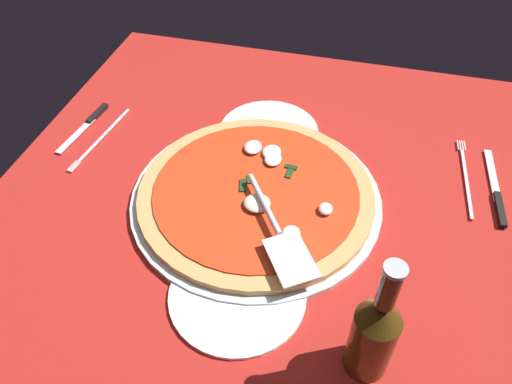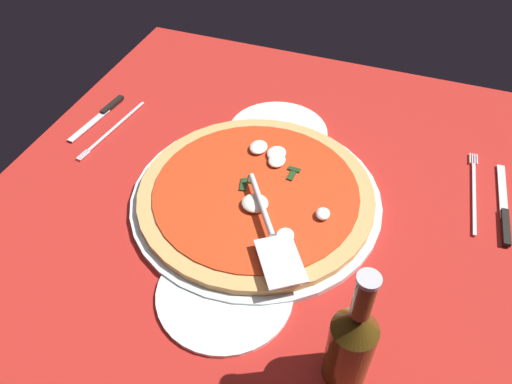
{
  "view_description": "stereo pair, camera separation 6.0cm",
  "coord_description": "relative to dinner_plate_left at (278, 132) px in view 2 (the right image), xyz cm",
  "views": [
    {
      "loc": [
        63.01,
        14.48,
        65.25
      ],
      "look_at": [
        2.96,
        -1.17,
        2.5
      ],
      "focal_mm": 34.82,
      "sensor_mm": 36.0,
      "label": 1
    },
    {
      "loc": [
        61.23,
        20.19,
        65.25
      ],
      "look_at": [
        2.96,
        -1.17,
        2.5
      ],
      "focal_mm": 34.82,
      "sensor_mm": 36.0,
      "label": 2
    }
  ],
  "objects": [
    {
      "name": "dinner_plate_right",
      "position": [
        40.03,
        4.76,
        0.0
      ],
      "size": [
        20.99,
        20.99,
        1.0
      ],
      "primitive_type": "cylinder",
      "color": "white",
      "rests_on": "ground_plane"
    },
    {
      "name": "place_setting_near",
      "position": [
        9.3,
        -35.27,
        -0.15
      ],
      "size": [
        23.24,
        14.17,
        1.4
      ],
      "rotation": [
        0.0,
        0.0,
        -0.12
      ],
      "color": "white",
      "rests_on": "ground_plane"
    },
    {
      "name": "ground_plane",
      "position": [
        16.84,
        3.56,
        -1.0
      ],
      "size": [
        98.87,
        98.87,
        0.8
      ],
      "primitive_type": "cube",
      "color": "#AD221C"
    },
    {
      "name": "dinner_plate_left",
      "position": [
        0.0,
        0.0,
        0.0
      ],
      "size": [
        20.52,
        20.52,
        1.0
      ],
      "primitive_type": "cylinder",
      "color": "white",
      "rests_on": "ground_plane"
    },
    {
      "name": "place_setting_far",
      "position": [
        5.9,
        42.06,
        -0.13
      ],
      "size": [
        22.46,
        12.06,
        1.4
      ],
      "rotation": [
        0.0,
        0.0,
        3.2
      ],
      "color": "white",
      "rests_on": "ground_plane"
    },
    {
      "name": "beer_bottle",
      "position": [
        45.89,
        24.56,
        7.87
      ],
      "size": [
        5.97,
        5.97,
        22.15
      ],
      "color": "#432D0C",
      "rests_on": "ground_plane"
    },
    {
      "name": "checker_pattern",
      "position": [
        16.84,
        3.56,
        -0.55
      ],
      "size": [
        98.87,
        98.87,
        0.1
      ],
      "color": "silver",
      "rests_on": "ground_plane"
    },
    {
      "name": "pizza_pan",
      "position": [
        19.8,
        2.4,
        0.2
      ],
      "size": [
        44.83,
        44.83,
        1.4
      ],
      "primitive_type": "cylinder",
      "color": "silver",
      "rests_on": "ground_plane"
    },
    {
      "name": "pizza_server",
      "position": [
        29.77,
        8.65,
        4.14
      ],
      "size": [
        21.62,
        16.2,
        1.0
      ],
      "rotation": [
        0.0,
        0.0,
        0.59
      ],
      "color": "silver",
      "rests_on": "pizza"
    },
    {
      "name": "pizza",
      "position": [
        19.72,
        2.47,
        1.72
      ],
      "size": [
        42.1,
        42.1,
        2.93
      ],
      "color": "tan",
      "rests_on": "pizza_pan"
    }
  ]
}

